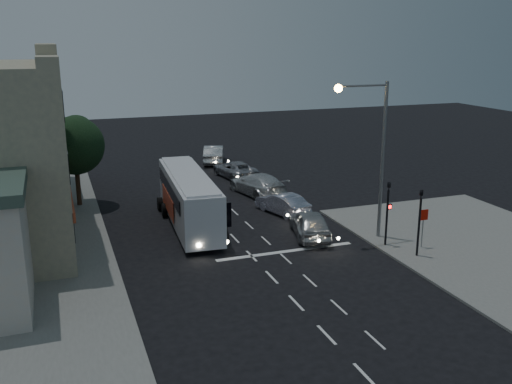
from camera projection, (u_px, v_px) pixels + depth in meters
name	position (u px, v px, depth m)	size (l,w,h in m)	color
ground	(265.00, 270.00, 29.04)	(120.00, 120.00, 0.00)	black
road_markings	(265.00, 245.00, 32.46)	(8.00, 30.55, 0.01)	silver
tour_bus	(189.00, 198.00, 35.42)	(3.00, 11.08, 3.36)	silver
car_suv	(310.00, 224.00, 33.68)	(1.90, 4.72, 1.61)	#B5B5B5
car_sedan_a	(282.00, 204.00, 38.05)	(1.50, 4.31, 1.42)	silver
car_sedan_b	(258.00, 184.00, 42.64)	(2.31, 5.69, 1.65)	silver
car_sedan_c	(235.00, 169.00, 48.06)	(2.29, 4.96, 1.38)	#9C9CA2
car_extra	(214.00, 154.00, 53.60)	(1.76, 5.05, 1.66)	silver
traffic_signal_main	(388.00, 206.00, 31.60)	(0.25, 0.35, 4.10)	black
traffic_signal_side	(420.00, 215.00, 30.03)	(0.18, 0.15, 4.10)	black
regulatory_sign	(424.00, 222.00, 31.45)	(0.45, 0.12, 2.20)	slate
streetlight	(374.00, 143.00, 31.93)	(3.32, 0.44, 9.00)	slate
street_tree	(74.00, 143.00, 38.80)	(4.00, 4.00, 6.20)	black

